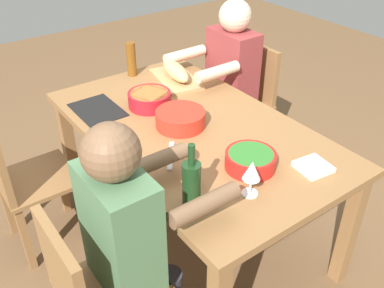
# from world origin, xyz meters

# --- Properties ---
(ground_plane) EXTENTS (8.00, 8.00, 0.00)m
(ground_plane) POSITION_xyz_m (0.00, 0.00, 0.00)
(ground_plane) COLOR brown
(dining_table) EXTENTS (1.65, 0.97, 0.74)m
(dining_table) POSITION_xyz_m (0.00, 0.00, 0.65)
(dining_table) COLOR olive
(dining_table) RESTS_ON ground_plane
(diner_near_right) EXTENTS (0.41, 0.53, 1.20)m
(diner_near_right) POSITION_xyz_m (0.45, -0.62, 0.70)
(diner_near_right) COLOR #2D2D38
(diner_near_right) RESTS_ON ground_plane
(chair_far_left) EXTENTS (0.40, 0.40, 0.85)m
(chair_far_left) POSITION_xyz_m (-0.45, 0.81, 0.48)
(chair_far_left) COLOR olive
(chair_far_left) RESTS_ON ground_plane
(diner_far_left) EXTENTS (0.41, 0.53, 1.20)m
(diner_far_left) POSITION_xyz_m (-0.45, 0.62, 0.70)
(diner_far_left) COLOR #2D2D38
(diner_far_left) RESTS_ON ground_plane
(chair_near_left) EXTENTS (0.40, 0.40, 0.85)m
(chair_near_left) POSITION_xyz_m (-0.45, -0.81, 0.48)
(chair_near_left) COLOR olive
(chair_near_left) RESTS_ON ground_plane
(serving_bowl_fruit) EXTENTS (0.24, 0.24, 0.08)m
(serving_bowl_fruit) POSITION_xyz_m (-0.32, -0.06, 0.79)
(serving_bowl_fruit) COLOR #B21923
(serving_bowl_fruit) RESTS_ON dining_table
(serving_bowl_salad) EXTENTS (0.26, 0.26, 0.09)m
(serving_bowl_salad) POSITION_xyz_m (-0.04, -0.05, 0.79)
(serving_bowl_salad) COLOR red
(serving_bowl_salad) RESTS_ON dining_table
(serving_bowl_greens) EXTENTS (0.23, 0.23, 0.08)m
(serving_bowl_greens) POSITION_xyz_m (0.45, -0.00, 0.78)
(serving_bowl_greens) COLOR red
(serving_bowl_greens) RESTS_ON dining_table
(cutting_board) EXTENTS (0.44, 0.30, 0.02)m
(cutting_board) POSITION_xyz_m (-0.52, 0.25, 0.75)
(cutting_board) COLOR tan
(cutting_board) RESTS_ON dining_table
(bread_loaf) EXTENTS (0.34, 0.17, 0.09)m
(bread_loaf) POSITION_xyz_m (-0.52, 0.25, 0.81)
(bread_loaf) COLOR tan
(bread_loaf) RESTS_ON cutting_board
(wine_bottle) EXTENTS (0.08, 0.08, 0.29)m
(wine_bottle) POSITION_xyz_m (0.50, -0.36, 0.85)
(wine_bottle) COLOR #193819
(wine_bottle) RESTS_ON dining_table
(beer_bottle) EXTENTS (0.06, 0.06, 0.22)m
(beer_bottle) POSITION_xyz_m (-0.75, 0.07, 0.85)
(beer_bottle) COLOR brown
(beer_bottle) RESTS_ON dining_table
(wine_glass) EXTENTS (0.08, 0.08, 0.17)m
(wine_glass) POSITION_xyz_m (0.59, -0.13, 0.86)
(wine_glass) COLOR silver
(wine_glass) RESTS_ON dining_table
(cup_near_right) EXTENTS (0.07, 0.07, 0.08)m
(cup_near_right) POSITION_xyz_m (0.38, -0.29, 0.78)
(cup_near_right) COLOR white
(cup_near_right) RESTS_ON dining_table
(placemat_near_left) EXTENTS (0.32, 0.23, 0.01)m
(placemat_near_left) POSITION_xyz_m (-0.45, -0.33, 0.74)
(placemat_near_left) COLOR black
(placemat_near_left) RESTS_ON dining_table
(carving_knife) EXTENTS (0.20, 0.16, 0.01)m
(carving_knife) POSITION_xyz_m (0.16, -0.24, 0.74)
(carving_knife) COLOR silver
(carving_knife) RESTS_ON dining_table
(napkin_stack) EXTENTS (0.16, 0.16, 0.02)m
(napkin_stack) POSITION_xyz_m (0.63, 0.22, 0.75)
(napkin_stack) COLOR white
(napkin_stack) RESTS_ON dining_table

